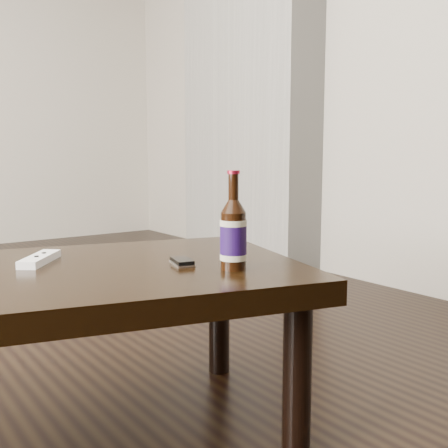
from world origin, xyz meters
TOP-DOWN VIEW (x-y plane):
  - wall_right at (2.51, 0.00)m, footprint 0.02×6.00m
  - chimney_breast at (2.35, 1.20)m, footprint 0.30×1.20m
  - coffee_table at (0.39, -0.46)m, footprint 1.41×1.04m
  - beer_bottle at (0.75, -0.72)m, footprint 0.09×0.09m
  - phone at (0.68, -0.60)m, footprint 0.07×0.10m
  - remote at (0.37, -0.34)m, footprint 0.16×0.18m

SIDE VIEW (x-z plane):
  - coffee_table at x=0.39m, z-range 0.17..0.64m
  - phone at x=0.68m, z-range 0.47..0.49m
  - remote at x=0.37m, z-range 0.47..0.49m
  - beer_bottle at x=0.75m, z-range 0.43..0.69m
  - wall_right at x=2.51m, z-range 0.00..2.70m
  - chimney_breast at x=2.35m, z-range 0.00..2.70m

